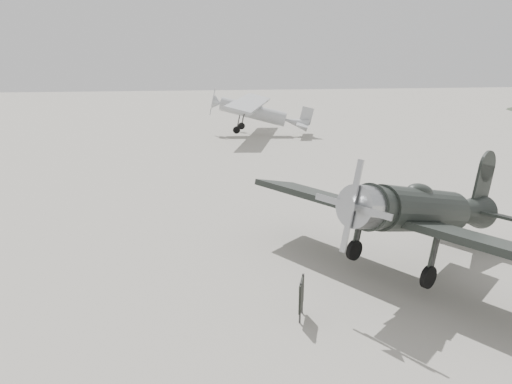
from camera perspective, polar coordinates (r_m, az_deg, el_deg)
The scene contains 4 objects.
ground at distance 19.78m, azimuth 3.97°, elevation -5.68°, with size 160.00×160.00×0.00m, color gray.
lowwing_monoplane at distance 17.53m, azimuth 18.76°, elevation -2.06°, with size 9.95×11.41×3.98m.
highwing_monoplane at distance 44.88m, azimuth 0.13°, elevation 9.42°, with size 9.10×12.67×3.60m.
sign_board at distance 14.17m, azimuth 5.21°, elevation -11.58°, with size 0.33×0.81×1.21m.
Camera 1 is at (-3.91, -18.00, 7.22)m, focal length 35.00 mm.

